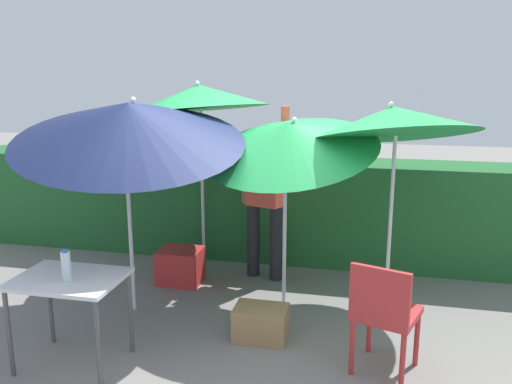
{
  "coord_description": "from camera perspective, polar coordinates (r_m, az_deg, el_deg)",
  "views": [
    {
      "loc": [
        1.07,
        -4.53,
        2.26
      ],
      "look_at": [
        0.0,
        0.3,
        1.1
      ],
      "focal_mm": 37.41,
      "sensor_mm": 36.0,
      "label": 1
    }
  ],
  "objects": [
    {
      "name": "hedge_row",
      "position": [
        6.45,
        2.52,
        -1.74
      ],
      "size": [
        8.0,
        0.7,
        1.2
      ],
      "primitive_type": "cube",
      "color": "#23602D",
      "rests_on": "ground_plane"
    },
    {
      "name": "cooler_box",
      "position": [
        5.82,
        -8.08,
        -7.82
      ],
      "size": [
        0.45,
        0.38,
        0.37
      ],
      "primitive_type": "cube",
      "color": "red",
      "rests_on": "ground_plane"
    },
    {
      "name": "ground_plane",
      "position": [
        5.17,
        -0.74,
        -12.7
      ],
      "size": [
        24.0,
        24.0,
        0.0
      ],
      "primitive_type": "plane",
      "color": "gray"
    },
    {
      "name": "person_vendor",
      "position": [
        5.69,
        0.96,
        -0.29
      ],
      "size": [
        0.55,
        0.31,
        1.88
      ],
      "color": "black",
      "rests_on": "ground_plane"
    },
    {
      "name": "umbrella_orange",
      "position": [
        4.9,
        3.64,
        5.91
      ],
      "size": [
        1.68,
        1.63,
        2.08
      ],
      "color": "silver",
      "rests_on": "ground_plane"
    },
    {
      "name": "umbrella_rainbow",
      "position": [
        4.89,
        -13.41,
        7.26
      ],
      "size": [
        2.15,
        2.11,
        2.29
      ],
      "color": "silver",
      "rests_on": "ground_plane"
    },
    {
      "name": "bottle_water",
      "position": [
        4.21,
        -19.64,
        -7.43
      ],
      "size": [
        0.07,
        0.07,
        0.24
      ],
      "color": "silver",
      "rests_on": "folding_table"
    },
    {
      "name": "umbrella_navy",
      "position": [
        5.05,
        14.46,
        7.33
      ],
      "size": [
        1.59,
        1.56,
        2.14
      ],
      "color": "silver",
      "rests_on": "ground_plane"
    },
    {
      "name": "crate_cardboard",
      "position": [
        4.66,
        0.52,
        -13.82
      ],
      "size": [
        0.45,
        0.31,
        0.29
      ],
      "primitive_type": "cube",
      "color": "#9E7A4C",
      "rests_on": "ground_plane"
    },
    {
      "name": "chair_plastic",
      "position": [
        4.12,
        13.52,
        -12.3
      ],
      "size": [
        0.56,
        0.56,
        0.89
      ],
      "color": "#B72D2D",
      "rests_on": "ground_plane"
    },
    {
      "name": "umbrella_yellow",
      "position": [
        6.02,
        -6.12,
        10.03
      ],
      "size": [
        1.58,
        1.56,
        2.21
      ],
      "color": "silver",
      "rests_on": "ground_plane"
    },
    {
      "name": "folding_table",
      "position": [
        4.34,
        -19.34,
        -9.64
      ],
      "size": [
        0.8,
        0.6,
        0.72
      ],
      "color": "#4C4C51",
      "rests_on": "ground_plane"
    }
  ]
}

